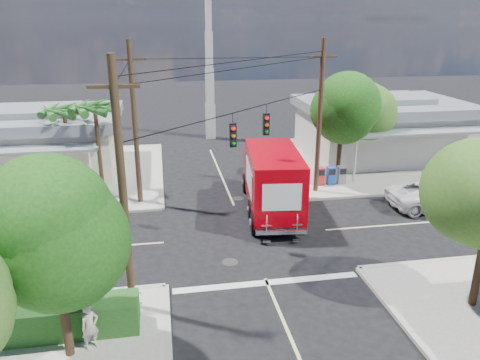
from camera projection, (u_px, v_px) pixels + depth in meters
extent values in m
plane|color=black|center=(247.00, 236.00, 22.66)|extent=(120.00, 120.00, 0.00)
cube|color=gray|center=(365.00, 160.00, 34.66)|extent=(14.00, 14.00, 0.14)
cube|color=#A6A193|center=(273.00, 165.00, 33.53)|extent=(0.25, 14.00, 0.14)
cube|color=#A6A193|center=(414.00, 193.00, 28.15)|extent=(14.00, 0.25, 0.14)
cube|color=gray|center=(54.00, 176.00, 31.11)|extent=(14.00, 14.00, 0.14)
cube|color=#A6A193|center=(161.00, 170.00, 32.24)|extent=(0.25, 14.00, 0.14)
cube|color=#A6A193|center=(28.00, 218.00, 24.59)|extent=(14.00, 0.25, 0.14)
cube|color=beige|center=(220.00, 173.00, 31.98)|extent=(0.12, 12.00, 0.01)
cube|color=beige|center=(436.00, 222.00, 24.28)|extent=(12.00, 0.12, 0.01)
cube|color=beige|center=(29.00, 253.00, 21.05)|extent=(12.00, 0.12, 0.01)
cube|color=silver|center=(267.00, 283.00, 18.66)|extent=(7.50, 0.40, 0.01)
cube|color=beige|center=(380.00, 133.00, 35.26)|extent=(11.00, 8.00, 3.40)
cube|color=gray|center=(383.00, 106.00, 34.59)|extent=(11.80, 8.80, 0.70)
cube|color=gray|center=(384.00, 99.00, 34.43)|extent=(6.05, 4.40, 0.50)
cube|color=gray|center=(416.00, 132.00, 30.31)|extent=(9.90, 1.80, 0.15)
cylinder|color=silver|center=(355.00, 160.00, 29.32)|extent=(0.12, 0.12, 2.90)
cube|color=beige|center=(40.00, 147.00, 31.80)|extent=(10.00, 8.00, 3.20)
cube|color=gray|center=(36.00, 118.00, 31.16)|extent=(10.80, 8.80, 0.70)
cube|color=gray|center=(35.00, 111.00, 31.00)|extent=(5.50, 4.40, 0.50)
cube|color=gray|center=(18.00, 150.00, 26.88)|extent=(9.00, 1.80, 0.15)
cylinder|color=silver|center=(91.00, 173.00, 27.22)|extent=(0.12, 0.12, 2.70)
cube|color=silver|center=(210.00, 121.00, 40.88)|extent=(0.80, 0.80, 3.00)
cube|color=silver|center=(210.00, 87.00, 39.90)|extent=(0.70, 0.70, 3.00)
cube|color=silver|center=(209.00, 50.00, 38.92)|extent=(0.60, 0.60, 3.00)
cube|color=silver|center=(208.00, 12.00, 37.95)|extent=(0.50, 0.50, 3.00)
cylinder|color=#422D1C|center=(63.00, 302.00, 13.90)|extent=(0.28, 0.28, 3.71)
sphere|color=#134513|center=(53.00, 231.00, 13.14)|extent=(3.71, 3.71, 3.71)
sphere|color=#134513|center=(38.00, 222.00, 13.19)|extent=(3.02, 3.02, 3.02)
sphere|color=#134513|center=(64.00, 239.00, 12.95)|extent=(3.25, 3.25, 3.25)
cylinder|color=#422D1C|center=(339.00, 149.00, 29.45)|extent=(0.28, 0.28, 4.10)
sphere|color=#134513|center=(342.00, 109.00, 28.61)|extent=(4.10, 4.10, 4.10)
sphere|color=#134513|center=(335.00, 104.00, 28.65)|extent=(3.33, 3.33, 3.33)
sphere|color=#134513|center=(349.00, 112.00, 28.43)|extent=(3.58, 3.58, 3.58)
cylinder|color=#422D1C|center=(363.00, 143.00, 32.00)|extent=(0.28, 0.28, 3.58)
sphere|color=#36621B|center=(366.00, 110.00, 31.27)|extent=(3.58, 3.58, 3.58)
sphere|color=#36621B|center=(360.00, 107.00, 31.32)|extent=(2.91, 2.91, 2.91)
sphere|color=#36621B|center=(373.00, 113.00, 31.08)|extent=(3.14, 3.14, 3.14)
cylinder|color=#422D1C|center=(480.00, 262.00, 16.48)|extent=(0.28, 0.28, 3.46)
sphere|color=#36621B|center=(477.00, 197.00, 15.83)|extent=(2.81, 2.81, 2.81)
cylinder|color=#422D1C|center=(99.00, 150.00, 27.58)|extent=(0.24, 0.24, 5.00)
cone|color=#2B6825|center=(111.00, 106.00, 26.87)|extent=(0.50, 2.06, 0.98)
cone|color=#2B6825|center=(106.00, 104.00, 27.47)|extent=(1.92, 1.68, 0.98)
cone|color=#2B6825|center=(93.00, 104.00, 27.51)|extent=(2.12, 0.95, 0.98)
cone|color=#2B6825|center=(81.00, 106.00, 26.96)|extent=(1.34, 2.07, 0.98)
cone|color=#2B6825|center=(79.00, 108.00, 26.23)|extent=(1.34, 2.07, 0.98)
cone|color=#2B6825|center=(89.00, 109.00, 25.88)|extent=(2.12, 0.95, 0.98)
cone|color=#2B6825|center=(103.00, 108.00, 26.16)|extent=(1.92, 1.68, 0.98)
cylinder|color=#422D1C|center=(68.00, 148.00, 28.71)|extent=(0.24, 0.24, 4.60)
cone|color=#2B6825|center=(79.00, 109.00, 28.08)|extent=(0.50, 2.06, 0.98)
cone|color=#2B6825|center=(75.00, 107.00, 28.68)|extent=(1.92, 1.68, 0.98)
cone|color=#2B6825|center=(63.00, 107.00, 28.72)|extent=(2.12, 0.95, 0.98)
cone|color=#2B6825|center=(51.00, 109.00, 28.16)|extent=(1.34, 2.07, 0.98)
cone|color=#2B6825|center=(48.00, 111.00, 27.44)|extent=(1.34, 2.07, 0.98)
cone|color=#2B6825|center=(57.00, 112.00, 27.08)|extent=(2.12, 0.95, 0.98)
cone|color=#2B6825|center=(71.00, 111.00, 27.37)|extent=(1.92, 1.68, 0.98)
cylinder|color=#473321|center=(123.00, 193.00, 15.51)|extent=(0.28, 0.28, 9.00)
cube|color=#473321|center=(114.00, 87.00, 14.37)|extent=(1.60, 0.12, 0.12)
cylinder|color=#473321|center=(319.00, 119.00, 26.88)|extent=(0.28, 0.28, 9.00)
cube|color=#473321|center=(323.00, 57.00, 25.74)|extent=(1.60, 0.12, 0.12)
cylinder|color=#473321|center=(135.00, 126.00, 25.20)|extent=(0.28, 0.28, 9.00)
cube|color=#473321|center=(130.00, 59.00, 24.06)|extent=(1.60, 0.12, 0.12)
cylinder|color=black|center=(248.00, 109.00, 20.64)|extent=(10.43, 10.43, 0.04)
cube|color=black|center=(233.00, 135.00, 20.08)|extent=(0.30, 0.24, 1.05)
sphere|color=red|center=(233.00, 128.00, 19.84)|extent=(0.20, 0.20, 0.20)
cube|color=black|center=(266.00, 124.00, 22.15)|extent=(0.30, 0.24, 1.05)
sphere|color=red|center=(267.00, 118.00, 21.92)|extent=(0.20, 0.20, 0.20)
cube|color=silver|center=(54.00, 311.00, 16.03)|extent=(5.94, 0.05, 0.08)
cube|color=silver|center=(53.00, 301.00, 15.90)|extent=(5.94, 0.05, 0.08)
cube|color=silver|center=(137.00, 299.00, 16.43)|extent=(0.09, 0.06, 1.00)
cube|color=#184217|center=(42.00, 321.00, 15.19)|extent=(6.20, 1.20, 1.10)
cube|color=#B5251F|center=(320.00, 176.00, 29.15)|extent=(0.50, 0.50, 1.10)
cube|color=#1B3DA3|center=(331.00, 175.00, 29.26)|extent=(0.50, 0.50, 1.10)
cube|color=slate|center=(341.00, 175.00, 29.38)|extent=(0.50, 0.50, 1.10)
cube|color=black|center=(271.00, 200.00, 25.61)|extent=(3.20, 8.12, 0.25)
cube|color=#BF000B|center=(265.00, 169.00, 28.26)|extent=(2.61, 1.98, 2.23)
cube|color=black|center=(264.00, 159.00, 28.80)|extent=(2.14, 0.49, 0.96)
cube|color=silver|center=(263.00, 175.00, 29.35)|extent=(2.33, 0.38, 0.35)
cube|color=#BF000B|center=(274.00, 180.00, 24.25)|extent=(3.17, 6.13, 2.94)
cube|color=white|center=(298.00, 176.00, 24.27)|extent=(0.43, 3.63, 1.32)
cube|color=white|center=(249.00, 177.00, 24.13)|extent=(0.43, 3.63, 1.32)
cube|color=white|center=(282.00, 197.00, 21.41)|extent=(1.82, 0.22, 1.32)
cube|color=silver|center=(281.00, 232.00, 21.83)|extent=(2.45, 0.52, 0.18)
cube|color=silver|center=(267.00, 225.00, 21.53)|extent=(0.46, 0.11, 1.01)
cube|color=silver|center=(297.00, 225.00, 21.61)|extent=(0.46, 0.11, 1.01)
cylinder|color=black|center=(246.00, 183.00, 28.31)|extent=(0.45, 1.14, 1.12)
cylinder|color=black|center=(284.00, 182.00, 28.45)|extent=(0.45, 1.14, 1.12)
cylinder|color=black|center=(254.00, 223.00, 22.77)|extent=(0.45, 1.14, 1.12)
cylinder|color=black|center=(302.00, 222.00, 22.90)|extent=(0.45, 1.14, 1.12)
imported|color=silver|center=(437.00, 195.00, 25.84)|extent=(5.37, 2.53, 1.49)
imported|color=#BDADA2|center=(90.00, 327.00, 14.53)|extent=(0.68, 0.62, 1.55)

